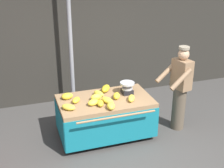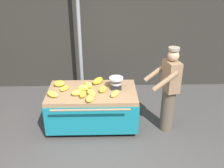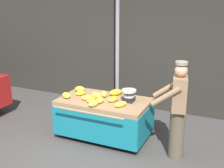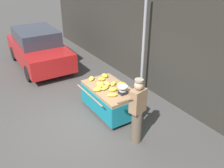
{
  "view_description": "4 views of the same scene",
  "coord_description": "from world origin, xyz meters",
  "px_view_note": "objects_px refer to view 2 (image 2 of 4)",
  "views": [
    {
      "loc": [
        -1.64,
        -3.92,
        3.28
      ],
      "look_at": [
        -0.06,
        0.85,
        1.14
      ],
      "focal_mm": 49.14,
      "sensor_mm": 36.0,
      "label": 1
    },
    {
      "loc": [
        0.13,
        -3.44,
        3.09
      ],
      "look_at": [
        0.24,
        0.92,
        0.97
      ],
      "focal_mm": 40.94,
      "sensor_mm": 36.0,
      "label": 2
    },
    {
      "loc": [
        2.21,
        -3.83,
        2.75
      ],
      "look_at": [
        0.05,
        0.95,
        1.14
      ],
      "focal_mm": 47.31,
      "sensor_mm": 36.0,
      "label": 3
    },
    {
      "loc": [
        5.13,
        -2.33,
        4.14
      ],
      "look_at": [
        0.15,
        0.87,
        1.07
      ],
      "focal_mm": 40.07,
      "sensor_mm": 36.0,
      "label": 4
    }
  ],
  "objects_px": {
    "banana_bunch_2": "(91,92)",
    "banana_bunch_9": "(90,98)",
    "banana_cart": "(92,100)",
    "banana_bunch_0": "(83,88)",
    "banana_bunch_8": "(98,81)",
    "banana_bunch_11": "(77,93)",
    "banana_bunch_6": "(115,93)",
    "banana_bunch_1": "(103,89)",
    "vendor_person": "(169,90)",
    "street_pole": "(79,27)",
    "banana_bunch_7": "(83,94)",
    "banana_bunch_5": "(59,84)",
    "banana_bunch_3": "(88,85)",
    "banana_bunch_4": "(64,88)",
    "banana_bunch_10": "(52,94)",
    "weighing_scale": "(116,83)"
  },
  "relations": [
    {
      "from": "weighing_scale",
      "to": "banana_bunch_3",
      "type": "height_order",
      "value": "weighing_scale"
    },
    {
      "from": "banana_bunch_10",
      "to": "vendor_person",
      "type": "bearing_deg",
      "value": 0.6
    },
    {
      "from": "banana_bunch_4",
      "to": "banana_bunch_6",
      "type": "height_order",
      "value": "banana_bunch_6"
    },
    {
      "from": "banana_bunch_0",
      "to": "banana_bunch_8",
      "type": "height_order",
      "value": "banana_bunch_8"
    },
    {
      "from": "banana_bunch_1",
      "to": "banana_bunch_11",
      "type": "height_order",
      "value": "same"
    },
    {
      "from": "banana_bunch_6",
      "to": "banana_bunch_8",
      "type": "relative_size",
      "value": 0.95
    },
    {
      "from": "banana_cart",
      "to": "banana_bunch_2",
      "type": "xyz_separation_m",
      "value": [
        -0.01,
        -0.16,
        0.26
      ]
    },
    {
      "from": "banana_bunch_4",
      "to": "banana_bunch_6",
      "type": "relative_size",
      "value": 0.79
    },
    {
      "from": "banana_bunch_0",
      "to": "banana_bunch_1",
      "type": "bearing_deg",
      "value": -6.89
    },
    {
      "from": "street_pole",
      "to": "banana_bunch_7",
      "type": "height_order",
      "value": "street_pole"
    },
    {
      "from": "banana_bunch_5",
      "to": "banana_bunch_9",
      "type": "bearing_deg",
      "value": -43.84
    },
    {
      "from": "banana_cart",
      "to": "banana_bunch_7",
      "type": "height_order",
      "value": "banana_bunch_7"
    },
    {
      "from": "banana_bunch_0",
      "to": "banana_bunch_7",
      "type": "distance_m",
      "value": 0.23
    },
    {
      "from": "banana_bunch_10",
      "to": "vendor_person",
      "type": "distance_m",
      "value": 2.19
    },
    {
      "from": "banana_bunch_7",
      "to": "banana_bunch_9",
      "type": "height_order",
      "value": "banana_bunch_9"
    },
    {
      "from": "banana_bunch_8",
      "to": "banana_bunch_3",
      "type": "bearing_deg",
      "value": -139.78
    },
    {
      "from": "banana_bunch_5",
      "to": "vendor_person",
      "type": "distance_m",
      "value": 2.17
    },
    {
      "from": "banana_bunch_8",
      "to": "vendor_person",
      "type": "distance_m",
      "value": 1.44
    },
    {
      "from": "banana_cart",
      "to": "banana_bunch_3",
      "type": "height_order",
      "value": "banana_bunch_3"
    },
    {
      "from": "banana_cart",
      "to": "banana_bunch_11",
      "type": "relative_size",
      "value": 8.23
    },
    {
      "from": "banana_bunch_6",
      "to": "banana_bunch_0",
      "type": "bearing_deg",
      "value": 160.58
    },
    {
      "from": "banana_bunch_9",
      "to": "banana_bunch_2",
      "type": "bearing_deg",
      "value": 87.0
    },
    {
      "from": "banana_cart",
      "to": "banana_bunch_1",
      "type": "distance_m",
      "value": 0.34
    },
    {
      "from": "banana_bunch_6",
      "to": "banana_cart",
      "type": "bearing_deg",
      "value": 154.6
    },
    {
      "from": "banana_bunch_3",
      "to": "banana_bunch_8",
      "type": "height_order",
      "value": "banana_bunch_8"
    },
    {
      "from": "street_pole",
      "to": "banana_bunch_7",
      "type": "xyz_separation_m",
      "value": [
        0.17,
        -1.64,
        -0.87
      ]
    },
    {
      "from": "banana_bunch_4",
      "to": "banana_bunch_8",
      "type": "relative_size",
      "value": 0.75
    },
    {
      "from": "street_pole",
      "to": "banana_bunch_0",
      "type": "height_order",
      "value": "street_pole"
    },
    {
      "from": "banana_bunch_8",
      "to": "banana_bunch_7",
      "type": "bearing_deg",
      "value": -116.26
    },
    {
      "from": "banana_cart",
      "to": "banana_bunch_11",
      "type": "height_order",
      "value": "banana_bunch_11"
    },
    {
      "from": "banana_cart",
      "to": "banana_bunch_8",
      "type": "relative_size",
      "value": 6.27
    },
    {
      "from": "banana_bunch_4",
      "to": "vendor_person",
      "type": "distance_m",
      "value": 2.02
    },
    {
      "from": "banana_bunch_2",
      "to": "banana_bunch_10",
      "type": "relative_size",
      "value": 1.08
    },
    {
      "from": "banana_bunch_10",
      "to": "banana_bunch_11",
      "type": "height_order",
      "value": "banana_bunch_11"
    },
    {
      "from": "banana_bunch_3",
      "to": "banana_bunch_5",
      "type": "bearing_deg",
      "value": 173.8
    },
    {
      "from": "banana_bunch_3",
      "to": "banana_bunch_4",
      "type": "height_order",
      "value": "banana_bunch_3"
    },
    {
      "from": "banana_bunch_3",
      "to": "banana_bunch_0",
      "type": "bearing_deg",
      "value": -120.35
    },
    {
      "from": "weighing_scale",
      "to": "banana_bunch_10",
      "type": "relative_size",
      "value": 1.1
    },
    {
      "from": "banana_bunch_7",
      "to": "banana_bunch_10",
      "type": "relative_size",
      "value": 0.9
    },
    {
      "from": "banana_bunch_4",
      "to": "banana_bunch_5",
      "type": "relative_size",
      "value": 0.98
    },
    {
      "from": "banana_bunch_8",
      "to": "banana_bunch_6",
      "type": "bearing_deg",
      "value": -57.99
    },
    {
      "from": "banana_bunch_2",
      "to": "banana_bunch_4",
      "type": "xyz_separation_m",
      "value": [
        -0.54,
        0.2,
        -0.0
      ]
    },
    {
      "from": "banana_bunch_1",
      "to": "banana_bunch_9",
      "type": "relative_size",
      "value": 0.93
    },
    {
      "from": "banana_bunch_2",
      "to": "banana_bunch_9",
      "type": "distance_m",
      "value": 0.24
    },
    {
      "from": "street_pole",
      "to": "banana_cart",
      "type": "height_order",
      "value": "street_pole"
    },
    {
      "from": "vendor_person",
      "to": "banana_bunch_0",
      "type": "bearing_deg",
      "value": 173.43
    },
    {
      "from": "banana_bunch_6",
      "to": "banana_bunch_10",
      "type": "height_order",
      "value": "banana_bunch_10"
    },
    {
      "from": "banana_bunch_1",
      "to": "banana_bunch_9",
      "type": "bearing_deg",
      "value": -122.26
    },
    {
      "from": "banana_bunch_3",
      "to": "banana_bunch_8",
      "type": "bearing_deg",
      "value": 40.22
    },
    {
      "from": "banana_bunch_2",
      "to": "banana_bunch_10",
      "type": "xyz_separation_m",
      "value": [
        -0.72,
        -0.04,
        -0.0
      ]
    }
  ]
}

